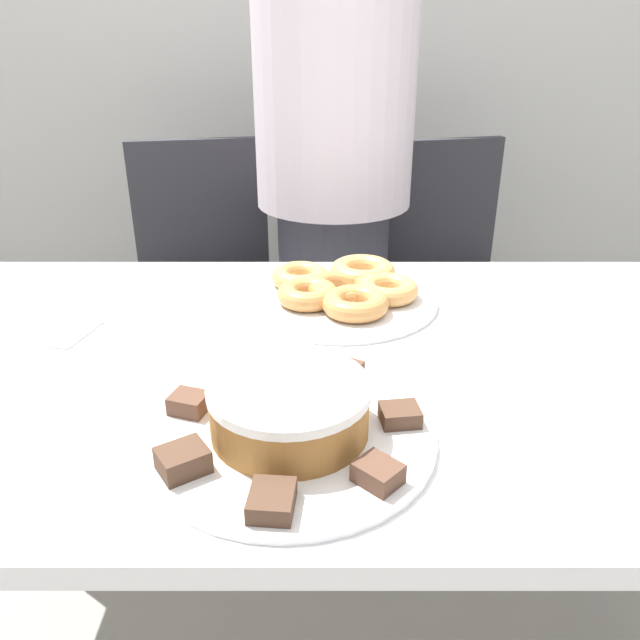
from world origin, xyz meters
TOP-DOWN VIEW (x-y plane):
  - table at (0.00, 0.00)m, footprint 1.55×0.82m
  - person_standing at (0.02, 0.79)m, footprint 0.40×0.40m
  - office_chair_left at (-0.34, 0.85)m, footprint 0.52×0.52m
  - office_chair_right at (0.36, 0.85)m, footprint 0.53×0.53m
  - plate_cake at (-0.05, -0.21)m, footprint 0.35×0.35m
  - plate_donuts at (0.02, 0.20)m, footprint 0.35×0.35m
  - frosted_cake at (-0.05, -0.21)m, footprint 0.19×0.19m
  - lamington_0 at (0.05, -0.30)m, footprint 0.06×0.06m
  - lamington_1 at (0.09, -0.19)m, footprint 0.05×0.05m
  - lamington_2 at (0.02, -0.09)m, footprint 0.06×0.06m
  - lamington_3 at (-0.10, -0.08)m, footprint 0.06×0.07m
  - lamington_4 at (-0.18, -0.17)m, footprint 0.05×0.05m
  - lamington_5 at (-0.16, -0.28)m, footprint 0.07×0.07m
  - lamington_6 at (-0.06, -0.34)m, footprint 0.05×0.06m
  - donut_0 at (0.02, 0.20)m, footprint 0.12×0.12m
  - donut_1 at (0.11, 0.19)m, footprint 0.11×0.11m
  - donut_2 at (0.07, 0.28)m, footprint 0.12×0.12m
  - donut_3 at (-0.05, 0.26)m, footprint 0.11×0.11m
  - donut_4 at (-0.03, 0.17)m, footprint 0.11×0.11m
  - donut_5 at (0.05, 0.13)m, footprint 0.11×0.11m
  - napkin at (-0.45, 0.08)m, footprint 0.15×0.13m

SIDE VIEW (x-z plane):
  - office_chair_left at x=-0.34m, z-range -0.02..0.87m
  - office_chair_right at x=0.36m, z-range -0.02..0.87m
  - table at x=0.00m, z-range 0.27..1.01m
  - napkin at x=-0.45m, z-range 0.73..0.74m
  - plate_cake at x=-0.05m, z-range 0.73..0.74m
  - plate_donuts at x=0.02m, z-range 0.73..0.74m
  - lamington_1 at x=0.09m, z-range 0.74..0.76m
  - lamington_6 at x=-0.06m, z-range 0.74..0.76m
  - lamington_0 at x=0.05m, z-range 0.74..0.77m
  - lamington_4 at x=-0.18m, z-range 0.74..0.77m
  - lamington_2 at x=0.02m, z-range 0.74..0.77m
  - lamington_3 at x=-0.10m, z-range 0.74..0.77m
  - lamington_5 at x=-0.16m, z-range 0.74..0.77m
  - donut_0 at x=0.02m, z-range 0.74..0.77m
  - donut_3 at x=-0.05m, z-range 0.74..0.78m
  - donut_1 at x=0.11m, z-range 0.74..0.78m
  - donut_4 at x=-0.03m, z-range 0.74..0.78m
  - donut_5 at x=0.05m, z-range 0.74..0.78m
  - donut_2 at x=0.07m, z-range 0.74..0.78m
  - frosted_cake at x=-0.05m, z-range 0.74..0.81m
  - person_standing at x=0.02m, z-range 0.03..1.58m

